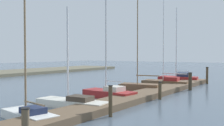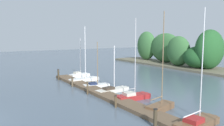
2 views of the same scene
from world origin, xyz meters
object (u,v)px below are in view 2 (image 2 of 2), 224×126
object	(u,v)px
sailboat_5	(161,106)
sailboat_6	(198,122)
mooring_piling_2	(87,88)
mooring_piling_0	(58,75)
sailboat_4	(133,96)
sailboat_3	(113,89)
mooring_piling_3	(116,102)
sailboat_0	(80,75)
sailboat_1	(85,79)
sailboat_2	(97,85)
mooring_piling_4	(155,118)
mooring_piling_1	(72,82)

from	to	relation	value
sailboat_5	sailboat_6	xyz separation A→B (m)	(4.09, -0.44, -0.03)
mooring_piling_2	mooring_piling_0	bearing A→B (deg)	179.51
sailboat_4	sailboat_5	bearing A→B (deg)	-86.26
sailboat_5	sailboat_6	size ratio (longest dim) A/B	1.02
sailboat_3	mooring_piling_3	size ratio (longest dim) A/B	4.80
sailboat_0	mooring_piling_0	size ratio (longest dim) A/B	3.81
sailboat_0	mooring_piling_3	world-z (taller)	sailboat_0
sailboat_1	mooring_piling_3	world-z (taller)	sailboat_1
sailboat_2	mooring_piling_4	distance (m)	13.58
sailboat_2	mooring_piling_0	world-z (taller)	sailboat_2
sailboat_0	mooring_piling_0	bearing A→B (deg)	-177.50
sailboat_6	sailboat_4	bearing A→B (deg)	79.75
mooring_piling_2	mooring_piling_4	size ratio (longest dim) A/B	1.02
mooring_piling_2	sailboat_3	bearing A→B (deg)	78.78
mooring_piling_2	mooring_piling_4	distance (m)	10.77
sailboat_0	sailboat_5	xyz separation A→B (m)	(18.17, -0.63, 0.01)
mooring_piling_0	sailboat_4	bearing A→B (deg)	12.35
sailboat_5	mooring_piling_1	distance (m)	13.04
sailboat_4	sailboat_6	xyz separation A→B (m)	(8.05, -0.51, -0.01)
mooring_piling_0	mooring_piling_2	bearing A→B (deg)	-0.49
sailboat_3	sailboat_6	world-z (taller)	sailboat_6
sailboat_4	mooring_piling_1	bearing A→B (deg)	113.53
sailboat_0	sailboat_4	size ratio (longest dim) A/B	0.74
mooring_piling_4	sailboat_6	bearing A→B (deg)	61.08
mooring_piling_2	mooring_piling_1	bearing A→B (deg)	178.54
mooring_piling_1	sailboat_2	bearing A→B (deg)	50.65
sailboat_2	mooring_piling_1	size ratio (longest dim) A/B	4.98
mooring_piling_2	mooring_piling_4	world-z (taller)	mooring_piling_2
mooring_piling_4	mooring_piling_3	bearing A→B (deg)	178.07
sailboat_0	mooring_piling_1	size ratio (longest dim) A/B	5.33
sailboat_1	mooring_piling_0	xyz separation A→B (m)	(-3.00, -2.79, 0.43)
sailboat_4	mooring_piling_2	xyz separation A→B (m)	(-4.22, -3.11, 0.35)
sailboat_2	sailboat_5	distance (m)	10.74
sailboat_6	mooring_piling_1	bearing A→B (deg)	91.77
sailboat_4	sailboat_5	world-z (taller)	sailboat_5
sailboat_2	mooring_piling_3	xyz separation A→B (m)	(8.05, -2.46, 0.27)
sailboat_1	sailboat_3	world-z (taller)	sailboat_1
sailboat_5	mooring_piling_0	xyz separation A→B (m)	(-17.78, -2.96, 0.42)
sailboat_2	sailboat_6	distance (m)	14.81
sailboat_2	sailboat_4	distance (m)	6.79
sailboat_2	mooring_piling_4	world-z (taller)	sailboat_2
sailboat_1	mooring_piling_0	bearing A→B (deg)	128.70
sailboat_2	sailboat_5	xyz separation A→B (m)	(10.73, 0.52, 0.09)
mooring_piling_1	mooring_piling_3	xyz separation A→B (m)	(10.03, -0.05, -0.01)
sailboat_2	sailboat_3	world-z (taller)	sailboat_2
sailboat_0	mooring_piling_4	xyz separation A→B (m)	(20.76, -3.79, 0.33)
sailboat_0	sailboat_6	distance (m)	22.28
sailboat_4	mooring_piling_4	xyz separation A→B (m)	(6.55, -3.22, 0.34)
sailboat_6	mooring_piling_3	distance (m)	7.23
sailboat_0	sailboat_6	xyz separation A→B (m)	(22.25, -1.08, -0.02)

